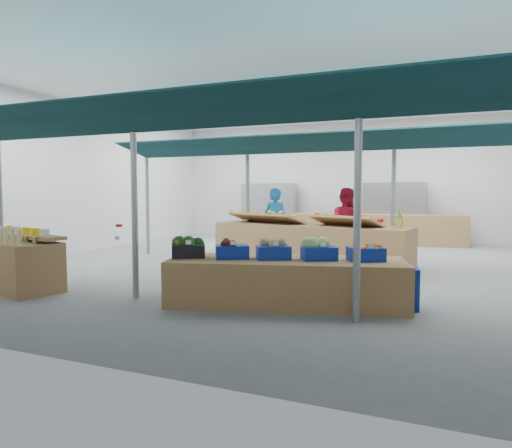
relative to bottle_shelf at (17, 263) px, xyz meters
The scene contains 23 objects.
floor 5.42m from the bottle_shelf, 51.38° to the left, with size 13.00×13.00×0.00m, color slate.
hall 6.94m from the bottle_shelf, 59.22° to the left, with size 13.00×13.00×13.00m.
pole_grid 4.99m from the bottle_shelf, 30.92° to the left, with size 10.00×4.60×3.00m.
awnings 5.33m from the bottle_shelf, 30.92° to the left, with size 9.50×7.08×0.30m.
back_shelving_left 10.27m from the bottle_shelf, 85.14° to the left, with size 2.00×0.50×2.00m, color #B23F33.
back_shelving_right 11.55m from the bottle_shelf, 62.28° to the left, with size 2.00×0.50×2.00m, color #B23F33.
bottle_shelf is the anchor object (origin of this frame).
veg_counter 4.78m from the bottle_shelf, ahead, with size 3.53×1.18×0.69m, color #8B5D3C.
fruit_counter 5.89m from the bottle_shelf, 45.88° to the left, with size 4.52×1.08×0.97m, color #8B5D3C.
far_counter 10.82m from the bottle_shelf, 63.08° to the left, with size 5.42×1.08×0.98m, color #8B5D3C.
crate_stack 6.45m from the bottle_shelf, 10.24° to the left, with size 0.50×0.35×0.60m, color navy.
vendor_left 6.08m from the bottle_shelf, 61.45° to the left, with size 0.66×0.43×1.81m, color #1B70B2.
vendor_right 7.12m from the bottle_shelf, 48.59° to the left, with size 0.88×0.68×1.81m, color #A5142D.
crate_broccoli 3.29m from the bottle_shelf, ahead, with size 0.61×0.55×0.35m.
crate_beets 3.96m from the bottle_shelf, ahead, with size 0.61×0.55×0.29m.
crate_celeriac 4.60m from the bottle_shelf, ahead, with size 0.61×0.55×0.31m.
crate_cabbage 5.28m from the bottle_shelf, ahead, with size 0.61×0.55×0.35m.
crate_carrots 5.96m from the bottle_shelf, 10.51° to the left, with size 0.61×0.55×0.29m.
sparrow 3.17m from the bottle_shelf, ahead, with size 0.12×0.09×0.11m.
pole_ribbon 1.85m from the bottle_shelf, 31.34° to the left, with size 0.12×0.12×0.28m.
apple_heap_yellow 5.31m from the bottle_shelf, 55.00° to the left, with size 2.02×1.33×0.27m.
apple_heap_red 6.40m from the bottle_shelf, 38.47° to the left, with size 1.65×1.19×0.27m.
pineapple 7.19m from the bottle_shelf, 31.64° to the left, with size 0.14×0.14×0.39m.
Camera 1 is at (3.53, -9.94, 1.70)m, focal length 32.00 mm.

